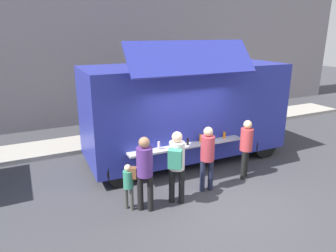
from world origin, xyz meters
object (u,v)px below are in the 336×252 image
at_px(trash_bin, 233,115).
at_px(child_near_queue, 128,183).
at_px(customer_extra_browsing, 246,144).
at_px(customer_front_ordering, 207,153).
at_px(customer_rear_waiting, 144,168).
at_px(food_truck_main, 186,109).
at_px(customer_mid_with_backpack, 177,161).

xyz_separation_m(trash_bin, child_near_queue, (-6.40, -4.43, 0.22)).
bearing_deg(trash_bin, customer_extra_browsing, -124.20).
xyz_separation_m(customer_front_ordering, customer_rear_waiting, (-1.79, -0.17, 0.03)).
height_order(food_truck_main, customer_extra_browsing, food_truck_main).
xyz_separation_m(food_truck_main, customer_mid_with_backpack, (-1.56, -2.36, -0.54)).
xyz_separation_m(customer_front_ordering, child_near_queue, (-2.10, 0.02, -0.36)).
bearing_deg(customer_rear_waiting, trash_bin, -17.97).
distance_m(trash_bin, customer_front_ordering, 6.22).
bearing_deg(trash_bin, food_truck_main, -148.13).
relative_size(food_truck_main, customer_front_ordering, 3.64).
bearing_deg(food_truck_main, trash_bin, 33.32).
height_order(customer_extra_browsing, child_near_queue, customer_extra_browsing).
xyz_separation_m(customer_mid_with_backpack, child_near_queue, (-1.11, 0.25, -0.43)).
bearing_deg(customer_front_ordering, customer_rear_waiting, 105.54).
relative_size(food_truck_main, trash_bin, 6.98).
bearing_deg(customer_mid_with_backpack, customer_extra_browsing, -44.29).
relative_size(customer_front_ordering, customer_rear_waiting, 0.96).
height_order(trash_bin, customer_front_ordering, customer_front_ordering).
relative_size(customer_front_ordering, child_near_queue, 1.53).
height_order(customer_mid_with_backpack, customer_rear_waiting, customer_mid_with_backpack).
relative_size(food_truck_main, child_near_queue, 5.56).
height_order(customer_mid_with_backpack, customer_extra_browsing, customer_mid_with_backpack).
bearing_deg(food_truck_main, child_near_queue, -140.13).
relative_size(customer_front_ordering, customer_mid_with_backpack, 0.96).
xyz_separation_m(customer_front_ordering, customer_extra_browsing, (1.36, 0.15, -0.02)).
distance_m(customer_rear_waiting, child_near_queue, 0.54).
bearing_deg(customer_extra_browsing, customer_rear_waiting, 61.84).
distance_m(food_truck_main, child_near_queue, 3.54).
distance_m(trash_bin, customer_mid_with_backpack, 7.09).
bearing_deg(customer_extra_browsing, food_truck_main, -11.91).
relative_size(customer_mid_with_backpack, customer_rear_waiting, 1.00).
height_order(food_truck_main, customer_front_ordering, food_truck_main).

